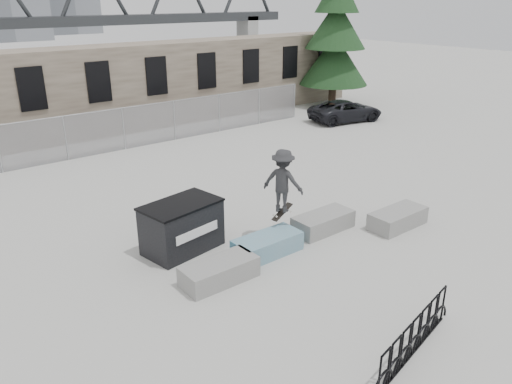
# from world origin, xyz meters

# --- Properties ---
(ground) EXTENTS (120.00, 120.00, 0.00)m
(ground) POSITION_xyz_m (0.00, 0.00, 0.00)
(ground) COLOR #A4A4A0
(ground) RESTS_ON ground
(stone_wall) EXTENTS (36.00, 2.58, 4.50)m
(stone_wall) POSITION_xyz_m (0.00, 16.24, 2.26)
(stone_wall) COLOR #695B4D
(stone_wall) RESTS_ON ground
(chainlink_fence) EXTENTS (22.06, 0.06, 2.02)m
(chainlink_fence) POSITION_xyz_m (-0.00, 12.50, 1.04)
(chainlink_fence) COLOR gray
(chainlink_fence) RESTS_ON ground
(planter_far_left) EXTENTS (2.00, 0.90, 0.55)m
(planter_far_left) POSITION_xyz_m (-3.22, -0.18, 0.30)
(planter_far_left) COLOR gray
(planter_far_left) RESTS_ON ground
(planter_center_left) EXTENTS (2.00, 0.90, 0.55)m
(planter_center_left) POSITION_xyz_m (-1.31, 0.18, 0.30)
(planter_center_left) COLOR teal
(planter_center_left) RESTS_ON ground
(planter_center_right) EXTENTS (2.00, 0.90, 0.55)m
(planter_center_right) POSITION_xyz_m (1.04, 0.28, 0.30)
(planter_center_right) COLOR gray
(planter_center_right) RESTS_ON ground
(planter_offset) EXTENTS (2.00, 0.90, 0.55)m
(planter_offset) POSITION_xyz_m (3.11, -1.00, 0.30)
(planter_offset) COLOR gray
(planter_offset) RESTS_ON ground
(dumpster) EXTENTS (2.39, 1.69, 1.45)m
(dumpster) POSITION_xyz_m (-3.06, 1.92, 0.73)
(dumpster) COLOR black
(dumpster) RESTS_ON ground
(bike_rack) EXTENTS (3.53, 0.75, 0.90)m
(bike_rack) POSITION_xyz_m (-1.72, -5.01, 0.44)
(bike_rack) COLOR black
(bike_rack) RESTS_ON ground
(spruce_tree) EXTENTS (4.50, 4.50, 11.50)m
(spruce_tree) POSITION_xyz_m (15.46, 13.61, 4.84)
(spruce_tree) COLOR #38281E
(spruce_tree) RESTS_ON ground
(truss_bridge) EXTENTS (70.00, 3.00, 9.80)m
(truss_bridge) POSITION_xyz_m (10.00, 55.00, 4.13)
(truss_bridge) COLOR #2D3033
(truss_bridge) RESTS_ON ground
(suv) EXTENTS (4.77, 2.92, 1.23)m
(suv) POSITION_xyz_m (12.68, 9.88, 0.62)
(suv) COLOR black
(suv) RESTS_ON ground
(skateboarder) EXTENTS (1.18, 1.41, 2.10)m
(skateboarder) POSITION_xyz_m (-0.42, 0.58, 1.90)
(skateboarder) COLOR #292A2C
(skateboarder) RESTS_ON ground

